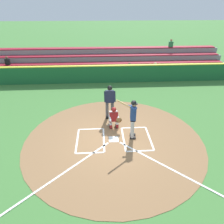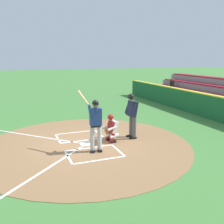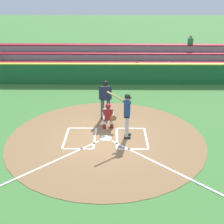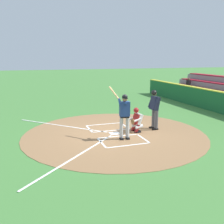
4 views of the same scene
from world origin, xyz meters
name	(u,v)px [view 2 (image 2 of 4)]	position (x,y,z in m)	size (l,w,h in m)	color
ground_plane	(86,144)	(0.00, 0.00, 0.00)	(120.00, 120.00, 0.00)	#427A38
dirt_circle	(86,144)	(0.00, 0.00, 0.01)	(8.00, 8.00, 0.01)	olive
home_plate_and_chalk	(63,147)	(0.00, 0.88, 0.01)	(7.93, 4.91, 0.01)	white
batter	(95,122)	(-0.84, -0.12, 1.10)	(0.98, 0.64, 2.13)	#BCBCBC
catcher	(111,128)	(-0.08, -1.01, 0.59)	(0.63, 0.61, 1.13)	black
plate_umpire	(132,113)	(0.07, -1.98, 1.08)	(0.59, 0.42, 1.86)	#4C4C51
baseball	(113,138)	(0.21, -1.19, 0.04)	(0.07, 0.07, 0.07)	white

